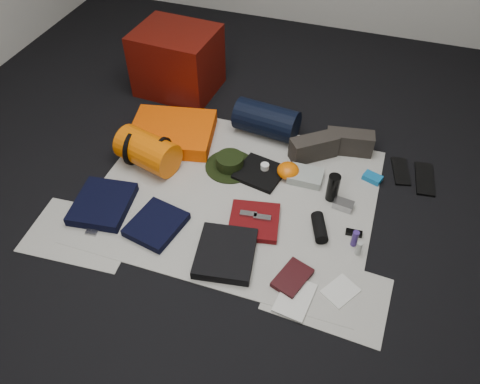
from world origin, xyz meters
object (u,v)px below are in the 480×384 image
(navy_duffel, at_px, (266,120))
(water_bottle, at_px, (333,188))
(stuff_sack, at_px, (148,151))
(red_cabinet, at_px, (177,61))
(compact_camera, at_px, (343,205))
(sleeping_pad, at_px, (172,132))
(paperback_book, at_px, (292,278))

(navy_duffel, height_order, water_bottle, navy_duffel)
(stuff_sack, xyz_separation_m, navy_duffel, (0.60, 0.53, -0.00))
(red_cabinet, bearing_deg, compact_camera, -27.39)
(sleeping_pad, xyz_separation_m, stuff_sack, (-0.03, -0.28, 0.06))
(sleeping_pad, distance_m, compact_camera, 1.21)
(water_bottle, bearing_deg, stuff_sack, -176.48)
(compact_camera, relative_size, paperback_book, 0.55)
(red_cabinet, xyz_separation_m, sleeping_pad, (0.19, -0.56, -0.18))
(compact_camera, xyz_separation_m, paperback_book, (-0.16, -0.57, -0.01))
(paperback_book, bearing_deg, compact_camera, 94.10)
(compact_camera, height_order, paperback_book, compact_camera)
(sleeping_pad, relative_size, water_bottle, 3.02)
(stuff_sack, bearing_deg, compact_camera, 0.89)
(paperback_book, bearing_deg, stuff_sack, 172.04)
(paperback_book, bearing_deg, sleeping_pad, 160.47)
(navy_duffel, bearing_deg, water_bottle, -34.40)
(stuff_sack, xyz_separation_m, paperback_book, (1.05, -0.55, -0.09))
(red_cabinet, relative_size, paperback_book, 2.69)
(navy_duffel, bearing_deg, sleeping_pad, -150.17)
(stuff_sack, relative_size, navy_duffel, 0.90)
(red_cabinet, bearing_deg, water_bottle, -27.26)
(paperback_book, bearing_deg, water_bottle, 102.25)
(water_bottle, relative_size, paperback_book, 0.86)
(navy_duffel, xyz_separation_m, paperback_book, (0.45, -1.08, -0.09))
(sleeping_pad, height_order, water_bottle, water_bottle)
(red_cabinet, relative_size, sleeping_pad, 1.04)
(sleeping_pad, bearing_deg, red_cabinet, 108.92)
(red_cabinet, height_order, sleeping_pad, red_cabinet)
(compact_camera, bearing_deg, water_bottle, 154.34)
(red_cabinet, relative_size, water_bottle, 3.14)
(navy_duffel, distance_m, water_bottle, 0.70)
(red_cabinet, xyz_separation_m, paperback_book, (1.22, -1.39, -0.21))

